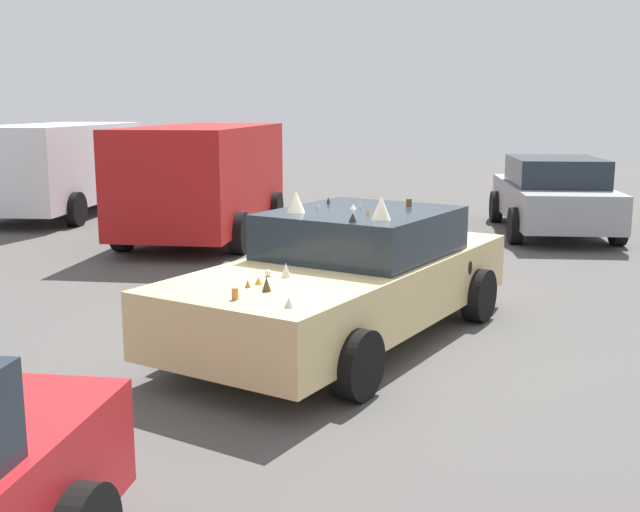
{
  "coord_description": "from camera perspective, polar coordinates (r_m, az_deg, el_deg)",
  "views": [
    {
      "loc": [
        -7.79,
        -2.16,
        2.48
      ],
      "look_at": [
        0.0,
        0.3,
        0.9
      ],
      "focal_mm": 43.83,
      "sensor_mm": 36.0,
      "label": 1
    }
  ],
  "objects": [
    {
      "name": "parked_van_behind_left",
      "position": [
        14.92,
        -8.41,
        5.85
      ],
      "size": [
        5.47,
        2.9,
        2.11
      ],
      "rotation": [
        0.0,
        0.0,
        0.17
      ],
      "color": "#B21919",
      "rests_on": "ground"
    },
    {
      "name": "parked_sedan_near_right",
      "position": [
        16.02,
        16.65,
        4.31
      ],
      "size": [
        4.69,
        2.71,
        1.49
      ],
      "rotation": [
        0.0,
        0.0,
        0.21
      ],
      "color": "gray",
      "rests_on": "ground"
    },
    {
      "name": "ground_plane",
      "position": [
        8.45,
        1.95,
        -6.12
      ],
      "size": [
        60.0,
        60.0,
        0.0
      ],
      "primitive_type": "plane",
      "color": "#514F4C"
    },
    {
      "name": "art_car_decorated",
      "position": [
        8.34,
        2.2,
        -1.5
      ],
      "size": [
        4.99,
        2.94,
        1.6
      ],
      "rotation": [
        0.0,
        0.0,
        2.89
      ],
      "color": "#D8BC7F",
      "rests_on": "ground"
    },
    {
      "name": "parked_van_row_back_center",
      "position": [
        18.83,
        -18.5,
        6.37
      ],
      "size": [
        5.67,
        3.01,
        2.06
      ],
      "rotation": [
        0.0,
        0.0,
        3.34
      ],
      "color": "silver",
      "rests_on": "ground"
    }
  ]
}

